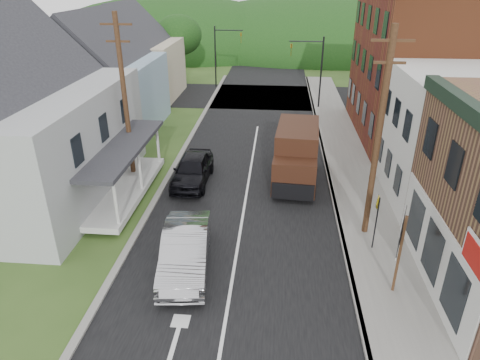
% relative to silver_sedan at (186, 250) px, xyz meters
% --- Properties ---
extents(ground, '(120.00, 120.00, 0.00)m').
position_rel_silver_sedan_xyz_m(ground, '(1.90, -0.32, -0.83)').
color(ground, '#2D4719').
rests_on(ground, ground).
extents(road, '(9.00, 90.00, 0.02)m').
position_rel_silver_sedan_xyz_m(road, '(1.90, 9.68, -0.83)').
color(road, black).
rests_on(road, ground).
extents(cross_road, '(60.00, 9.00, 0.02)m').
position_rel_silver_sedan_xyz_m(cross_road, '(1.90, 26.68, -0.83)').
color(cross_road, black).
rests_on(cross_road, ground).
extents(sidewalk_right, '(2.80, 55.00, 0.15)m').
position_rel_silver_sedan_xyz_m(sidewalk_right, '(7.80, 7.68, -0.76)').
color(sidewalk_right, slate).
rests_on(sidewalk_right, ground).
extents(curb_right, '(0.20, 55.00, 0.15)m').
position_rel_silver_sedan_xyz_m(curb_right, '(6.45, 7.68, -0.76)').
color(curb_right, slate).
rests_on(curb_right, ground).
extents(curb_left, '(0.30, 55.00, 0.12)m').
position_rel_silver_sedan_xyz_m(curb_left, '(-2.75, 7.68, -0.77)').
color(curb_left, slate).
rests_on(curb_left, ground).
extents(storefront_white, '(8.00, 7.00, 6.50)m').
position_rel_silver_sedan_xyz_m(storefront_white, '(13.20, 7.18, 2.42)').
color(storefront_white, silver).
rests_on(storefront_white, ground).
extents(storefront_red, '(8.00, 12.00, 10.00)m').
position_rel_silver_sedan_xyz_m(storefront_red, '(13.20, 16.68, 4.17)').
color(storefront_red, brown).
rests_on(storefront_red, ground).
extents(house_gray, '(10.20, 12.24, 8.35)m').
position_rel_silver_sedan_xyz_m(house_gray, '(-10.10, 5.68, 3.40)').
color(house_gray, '#A5A8AA').
rests_on(house_gray, ground).
extents(house_blue, '(7.14, 8.16, 7.28)m').
position_rel_silver_sedan_xyz_m(house_blue, '(-9.10, 16.68, 2.86)').
color(house_blue, '#90ADC5').
rests_on(house_blue, ground).
extents(house_cream, '(7.14, 8.16, 7.28)m').
position_rel_silver_sedan_xyz_m(house_cream, '(-9.60, 25.68, 2.86)').
color(house_cream, beige).
rests_on(house_cream, ground).
extents(utility_pole_right, '(1.60, 0.26, 9.00)m').
position_rel_silver_sedan_xyz_m(utility_pole_right, '(7.50, 3.18, 3.83)').
color(utility_pole_right, '#472D19').
rests_on(utility_pole_right, ground).
extents(utility_pole_left, '(1.60, 0.26, 9.00)m').
position_rel_silver_sedan_xyz_m(utility_pole_left, '(-4.60, 7.68, 3.83)').
color(utility_pole_left, '#472D19').
rests_on(utility_pole_left, ground).
extents(traffic_signal_right, '(2.87, 0.20, 6.00)m').
position_rel_silver_sedan_xyz_m(traffic_signal_right, '(6.20, 23.18, 2.93)').
color(traffic_signal_right, black).
rests_on(traffic_signal_right, ground).
extents(traffic_signal_left, '(2.87, 0.20, 6.00)m').
position_rel_silver_sedan_xyz_m(traffic_signal_left, '(-2.40, 30.18, 2.93)').
color(traffic_signal_left, black).
rests_on(traffic_signal_left, ground).
extents(tree_left_c, '(5.80, 5.80, 8.41)m').
position_rel_silver_sedan_xyz_m(tree_left_c, '(-17.10, 19.68, 5.11)').
color(tree_left_c, '#382616').
rests_on(tree_left_c, ground).
extents(tree_left_d, '(4.80, 4.80, 6.94)m').
position_rel_silver_sedan_xyz_m(tree_left_d, '(-7.10, 31.68, 4.05)').
color(tree_left_d, '#382616').
rests_on(tree_left_d, ground).
extents(forested_ridge, '(90.00, 30.00, 16.00)m').
position_rel_silver_sedan_xyz_m(forested_ridge, '(1.90, 54.68, -0.83)').
color(forested_ridge, black).
rests_on(forested_ridge, ground).
extents(silver_sedan, '(2.33, 5.21, 1.66)m').
position_rel_silver_sedan_xyz_m(silver_sedan, '(0.00, 0.00, 0.00)').
color(silver_sedan, '#AAAAAF').
rests_on(silver_sedan, ground).
extents(dark_sedan, '(1.94, 4.70, 1.59)m').
position_rel_silver_sedan_xyz_m(dark_sedan, '(-1.20, 7.66, -0.03)').
color(dark_sedan, black).
rests_on(dark_sedan, ground).
extents(delivery_van, '(2.65, 5.68, 3.09)m').
position_rel_silver_sedan_xyz_m(delivery_van, '(4.51, 8.43, 0.74)').
color(delivery_van, black).
rests_on(delivery_van, ground).
extents(route_sign_cluster, '(0.67, 1.71, 3.14)m').
position_rel_silver_sedan_xyz_m(route_sign_cluster, '(7.80, -0.78, 1.35)').
color(route_sign_cluster, '#472D19').
rests_on(route_sign_cluster, sidewalk_right).
extents(warning_sign, '(0.30, 0.65, 2.54)m').
position_rel_silver_sedan_xyz_m(warning_sign, '(7.58, 1.88, 0.94)').
color(warning_sign, black).
rests_on(warning_sign, sidewalk_right).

